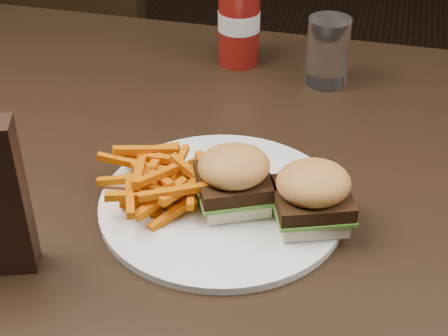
% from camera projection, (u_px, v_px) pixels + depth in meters
% --- Properties ---
extents(dining_table, '(1.20, 0.80, 0.04)m').
position_uv_depth(dining_table, '(239.00, 167.00, 0.92)').
color(dining_table, black).
rests_on(dining_table, ground).
extents(chair_far, '(0.52, 0.52, 0.04)m').
position_uv_depth(chair_far, '(123.00, 81.00, 1.75)').
color(chair_far, black).
rests_on(chair_far, ground).
extents(plate, '(0.29, 0.29, 0.01)m').
position_uv_depth(plate, '(222.00, 204.00, 0.81)').
color(plate, white).
rests_on(plate, dining_table).
extents(sandwich_half_a, '(0.10, 0.09, 0.02)m').
position_uv_depth(sandwich_half_a, '(234.00, 197.00, 0.80)').
color(sandwich_half_a, '#F8EDC4').
rests_on(sandwich_half_a, plate).
extents(sandwich_half_b, '(0.09, 0.09, 0.02)m').
position_uv_depth(sandwich_half_b, '(311.00, 214.00, 0.77)').
color(sandwich_half_b, beige).
rests_on(sandwich_half_b, plate).
extents(fries_pile, '(0.16, 0.16, 0.05)m').
position_uv_depth(fries_pile, '(163.00, 177.00, 0.81)').
color(fries_pile, '#C15E04').
rests_on(fries_pile, plate).
extents(ketchup_bottle, '(0.08, 0.08, 0.13)m').
position_uv_depth(ketchup_bottle, '(239.00, 28.00, 1.10)').
color(ketchup_bottle, maroon).
rests_on(ketchup_bottle, dining_table).
extents(tumbler, '(0.07, 0.07, 0.10)m').
position_uv_depth(tumbler, '(328.00, 51.00, 1.04)').
color(tumbler, white).
rests_on(tumbler, dining_table).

